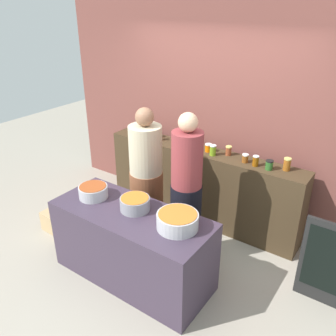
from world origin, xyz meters
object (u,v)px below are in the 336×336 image
(preserve_jar_6, at_px, (229,151))
(preserve_jar_8, at_px, (256,161))
(preserve_jar_10, at_px, (287,164))
(cooking_pot_center, at_px, (135,204))
(preserve_jar_0, at_px, (139,128))
(preserve_jar_4, at_px, (208,148))
(cooking_pot_left, at_px, (93,192))
(cooking_pot_right, at_px, (178,221))
(preserve_jar_7, at_px, (245,158))
(cook_with_tongs, at_px, (147,184))
(bread_crate, at_px, (59,221))
(preserve_jar_5, at_px, (213,150))
(preserve_jar_3, at_px, (184,140))
(cook_in_cap, at_px, (186,199))
(preserve_jar_1, at_px, (153,133))
(preserve_jar_2, at_px, (159,136))
(chalkboard_sign, at_px, (331,266))
(preserve_jar_9, at_px, (269,165))

(preserve_jar_6, distance_m, preserve_jar_8, 0.41)
(preserve_jar_10, bearing_deg, cooking_pot_center, -127.71)
(preserve_jar_0, relative_size, preserve_jar_4, 1.21)
(cooking_pot_left, relative_size, cooking_pot_right, 0.79)
(preserve_jar_7, relative_size, preserve_jar_10, 0.70)
(cook_with_tongs, xyz_separation_m, bread_crate, (-1.04, -0.55, -0.63))
(preserve_jar_0, relative_size, preserve_jar_5, 0.93)
(cooking_pot_left, height_order, cooking_pot_center, cooking_pot_center)
(preserve_jar_3, relative_size, cooking_pot_center, 0.41)
(cooking_pot_left, bearing_deg, preserve_jar_5, 61.89)
(preserve_jar_4, height_order, cook_in_cap, cook_in_cap)
(preserve_jar_5, bearing_deg, preserve_jar_4, 144.30)
(preserve_jar_4, bearing_deg, cook_with_tongs, -116.93)
(preserve_jar_8, bearing_deg, preserve_jar_0, 176.63)
(preserve_jar_1, xyz_separation_m, preserve_jar_8, (1.52, -0.05, -0.01))
(cooking_pot_center, bearing_deg, preserve_jar_1, 120.50)
(preserve_jar_2, distance_m, preserve_jar_5, 0.84)
(preserve_jar_7, bearing_deg, bread_crate, -146.61)
(preserve_jar_8, xyz_separation_m, cook_in_cap, (-0.43, -0.80, -0.26))
(preserve_jar_7, xyz_separation_m, preserve_jar_10, (0.47, 0.07, 0.02))
(preserve_jar_8, xyz_separation_m, cooking_pot_right, (-0.21, -1.30, -0.18))
(preserve_jar_2, xyz_separation_m, preserve_jar_8, (1.39, -0.02, 0.01))
(cook_in_cap, bearing_deg, cooking_pot_left, -146.89)
(preserve_jar_0, distance_m, preserve_jar_1, 0.28)
(preserve_jar_6, bearing_deg, chalkboard_sign, -24.70)
(preserve_jar_5, bearing_deg, cooking_pot_left, -118.11)
(preserve_jar_10, height_order, cooking_pot_center, preserve_jar_10)
(preserve_jar_6, bearing_deg, preserve_jar_1, -177.42)
(preserve_jar_1, xyz_separation_m, cook_in_cap, (1.09, -0.86, -0.27))
(preserve_jar_10, relative_size, chalkboard_sign, 0.16)
(preserve_jar_6, height_order, cooking_pot_left, preserve_jar_6)
(preserve_jar_9, xyz_separation_m, bread_crate, (-2.24, -1.26, -0.93))
(preserve_jar_4, xyz_separation_m, chalkboard_sign, (1.71, -0.62, -0.59))
(cooking_pot_right, bearing_deg, preserve_jar_3, 120.77)
(preserve_jar_5, relative_size, preserve_jar_6, 1.13)
(bread_crate, bearing_deg, cooking_pot_center, -1.15)
(preserve_jar_2, bearing_deg, cook_with_tongs, -64.45)
(preserve_jar_8, bearing_deg, chalkboard_sign, -28.02)
(preserve_jar_1, relative_size, preserve_jar_9, 1.24)
(cooking_pot_left, bearing_deg, preserve_jar_10, 42.14)
(preserve_jar_0, height_order, bread_crate, preserve_jar_0)
(preserve_jar_2, relative_size, cooking_pot_left, 0.35)
(preserve_jar_6, distance_m, cook_in_cap, 0.94)
(preserve_jar_7, bearing_deg, preserve_jar_10, 8.58)
(cooking_pot_center, xyz_separation_m, cooking_pot_right, (0.53, -0.02, 0.01))
(preserve_jar_7, distance_m, preserve_jar_9, 0.30)
(preserve_jar_3, xyz_separation_m, preserve_jar_6, (0.64, 0.02, -0.00))
(preserve_jar_9, bearing_deg, preserve_jar_8, -179.38)
(cooking_pot_center, bearing_deg, bread_crate, 178.85)
(cook_with_tongs, bearing_deg, cooking_pot_right, -35.29)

